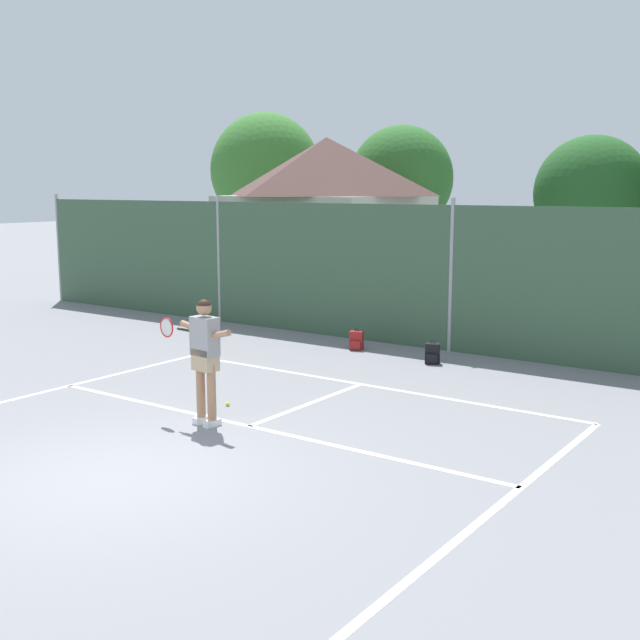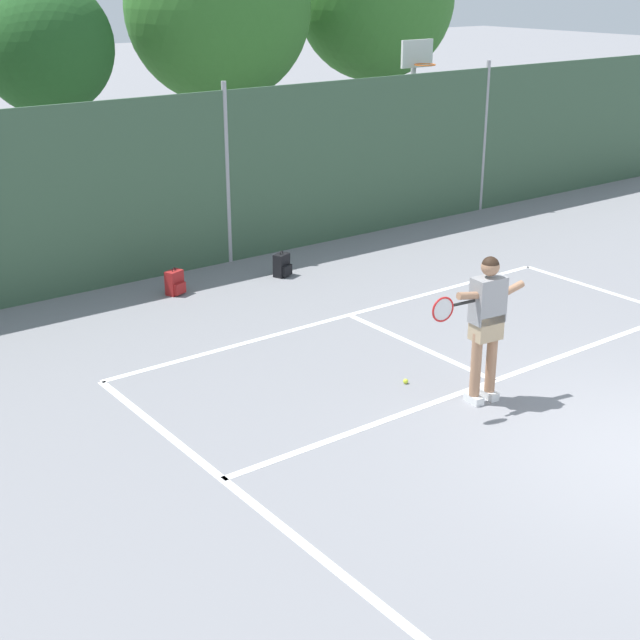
{
  "view_description": "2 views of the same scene",
  "coord_description": "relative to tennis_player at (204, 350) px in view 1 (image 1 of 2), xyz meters",
  "views": [
    {
      "loc": [
        7.21,
        -5.97,
        3.44
      ],
      "look_at": [
        -1.62,
        6.55,
        0.85
      ],
      "focal_mm": 44.41,
      "sensor_mm": 36.0,
      "label": 1
    },
    {
      "loc": [
        -8.28,
        -4.8,
        4.97
      ],
      "look_at": [
        -1.72,
        3.95,
        0.79
      ],
      "focal_mm": 51.37,
      "sensor_mm": 36.0,
      "label": 2
    }
  ],
  "objects": [
    {
      "name": "court_markings",
      "position": [
        0.57,
        -1.53,
        -1.11
      ],
      "size": [
        8.3,
        11.1,
        0.01
      ],
      "color": "white",
      "rests_on": "ground"
    },
    {
      "name": "backpack_red",
      "position": [
        -1.1,
        5.8,
        -0.92
      ],
      "size": [
        0.32,
        0.31,
        0.46
      ],
      "color": "maroon",
      "rests_on": "ground"
    },
    {
      "name": "backpack_black",
      "position": [
        0.84,
        5.53,
        -0.92
      ],
      "size": [
        0.33,
        0.32,
        0.46
      ],
      "color": "black",
      "rests_on": "ground"
    },
    {
      "name": "clubhouse_building",
      "position": [
        -5.98,
        11.7,
        1.42
      ],
      "size": [
        5.42,
        5.35,
        4.88
      ],
      "color": "beige",
      "rests_on": "ground"
    },
    {
      "name": "chainlink_fence",
      "position": [
        0.57,
        6.82,
        0.42
      ],
      "size": [
        26.09,
        0.09,
        3.21
      ],
      "color": "#38563D",
      "rests_on": "ground"
    },
    {
      "name": "ground_plane",
      "position": [
        0.57,
        -2.18,
        -1.11
      ],
      "size": [
        120.0,
        120.0,
        0.0
      ],
      "primitive_type": "plane",
      "color": "gray"
    },
    {
      "name": "tennis_player",
      "position": [
        0.0,
        0.0,
        0.0
      ],
      "size": [
        1.44,
        0.3,
        1.85
      ],
      "color": "silver",
      "rests_on": "ground"
    },
    {
      "name": "tennis_ball",
      "position": [
        -0.41,
        0.93,
        -1.08
      ],
      "size": [
        0.07,
        0.07,
        0.07
      ],
      "primitive_type": "sphere",
      "color": "#CCE033",
      "rests_on": "ground"
    }
  ]
}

